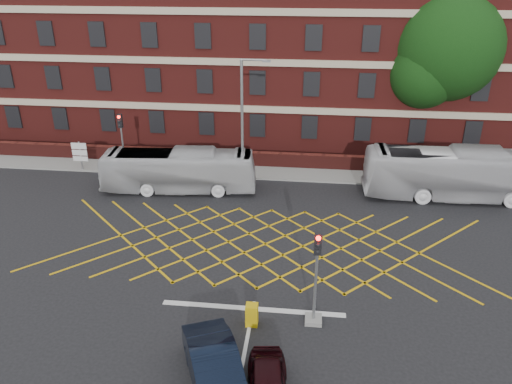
# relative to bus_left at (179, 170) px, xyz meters

# --- Properties ---
(ground) EXTENTS (120.00, 120.00, 0.00)m
(ground) POSITION_rel_bus_left_xyz_m (6.28, -8.26, -1.39)
(ground) COLOR black
(ground) RESTS_ON ground
(victorian_building) EXTENTS (51.00, 12.17, 20.40)m
(victorian_building) POSITION_rel_bus_left_xyz_m (6.53, 13.74, 6.45)
(victorian_building) COLOR maroon
(victorian_building) RESTS_ON ground
(boundary_wall) EXTENTS (56.00, 0.50, 1.10)m
(boundary_wall) POSITION_rel_bus_left_xyz_m (6.28, 4.74, -0.84)
(boundary_wall) COLOR #4D1714
(boundary_wall) RESTS_ON ground
(far_pavement) EXTENTS (60.00, 3.00, 0.12)m
(far_pavement) POSITION_rel_bus_left_xyz_m (6.28, 3.74, -1.33)
(far_pavement) COLOR slate
(far_pavement) RESTS_ON ground
(box_junction_hatching) EXTENTS (8.22, 8.22, 0.02)m
(box_junction_hatching) POSITION_rel_bus_left_xyz_m (6.28, -6.26, -1.38)
(box_junction_hatching) COLOR #CC990C
(box_junction_hatching) RESTS_ON ground
(stop_line) EXTENTS (8.00, 0.30, 0.02)m
(stop_line) POSITION_rel_bus_left_xyz_m (6.28, -11.76, -1.38)
(stop_line) COLOR silver
(stop_line) RESTS_ON ground
(bus_left) EXTENTS (10.15, 3.24, 2.78)m
(bus_left) POSITION_rel_bus_left_xyz_m (0.00, 0.00, 0.00)
(bus_left) COLOR #BABBBF
(bus_left) RESTS_ON ground
(bus_right) EXTENTS (11.66, 2.95, 3.23)m
(bus_right) POSITION_rel_bus_left_xyz_m (17.70, 0.94, 0.23)
(bus_right) COLOR silver
(bus_right) RESTS_ON ground
(car_navy) EXTENTS (3.42, 5.04, 1.57)m
(car_navy) POSITION_rel_bus_left_xyz_m (5.53, -16.30, -0.60)
(car_navy) COLOR black
(car_navy) RESTS_ON ground
(deciduous_tree) EXTENTS (7.96, 7.83, 12.06)m
(deciduous_tree) POSITION_rel_bus_left_xyz_m (17.77, 9.02, 6.20)
(deciduous_tree) COLOR black
(deciduous_tree) RESTS_ON ground
(traffic_light_near) EXTENTS (0.70, 0.70, 4.27)m
(traffic_light_near) POSITION_rel_bus_left_xyz_m (8.90, -12.31, 0.38)
(traffic_light_near) COLOR slate
(traffic_light_near) RESTS_ON ground
(traffic_light_far) EXTENTS (0.70, 0.70, 4.27)m
(traffic_light_far) POSITION_rel_bus_left_xyz_m (-4.61, 2.52, 0.38)
(traffic_light_far) COLOR slate
(traffic_light_far) RESTS_ON ground
(street_lamp) EXTENTS (2.25, 1.00, 8.48)m
(street_lamp) POSITION_rel_bus_left_xyz_m (4.18, 0.64, 1.49)
(street_lamp) COLOR slate
(street_lamp) RESTS_ON ground
(direction_signs) EXTENTS (1.10, 0.16, 2.20)m
(direction_signs) POSITION_rel_bus_left_xyz_m (-7.81, 2.40, -0.01)
(direction_signs) COLOR gray
(direction_signs) RESTS_ON ground
(utility_cabinet) EXTENTS (0.50, 0.45, 0.99)m
(utility_cabinet) POSITION_rel_bus_left_xyz_m (6.36, -12.77, -0.89)
(utility_cabinet) COLOR #C7A10B
(utility_cabinet) RESTS_ON ground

